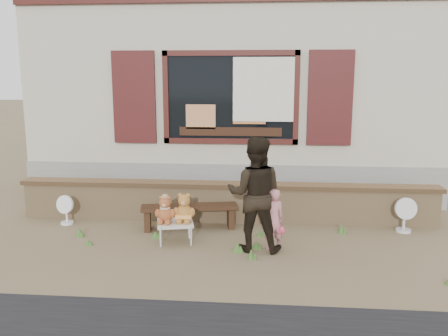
# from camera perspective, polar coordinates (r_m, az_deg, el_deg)

# --- Properties ---
(ground) EXTENTS (80.00, 80.00, 0.00)m
(ground) POSITION_cam_1_polar(r_m,az_deg,el_deg) (7.25, -0.42, -8.70)
(ground) COLOR brown
(ground) RESTS_ON ground
(shopfront) EXTENTS (8.04, 5.13, 4.00)m
(shopfront) POSITION_cam_1_polar(r_m,az_deg,el_deg) (11.30, 1.75, 8.78)
(shopfront) COLOR #ADA68C
(shopfront) RESTS_ON ground
(brick_wall) EXTENTS (7.10, 0.36, 0.67)m
(brick_wall) POSITION_cam_1_polar(r_m,az_deg,el_deg) (8.09, 0.25, -4.04)
(brick_wall) COLOR tan
(brick_wall) RESTS_ON ground
(bench) EXTENTS (1.57, 0.61, 0.39)m
(bench) POSITION_cam_1_polar(r_m,az_deg,el_deg) (7.70, -4.18, -5.27)
(bench) COLOR black
(bench) RESTS_ON ground
(folding_chair) EXTENTS (0.62, 0.57, 0.32)m
(folding_chair) POSITION_cam_1_polar(r_m,az_deg,el_deg) (7.11, -5.90, -6.69)
(folding_chair) COLOR beige
(folding_chair) RESTS_ON ground
(teddy_bear_left) EXTENTS (0.35, 0.32, 0.41)m
(teddy_bear_left) POSITION_cam_1_polar(r_m,az_deg,el_deg) (7.03, -7.08, -4.89)
(teddy_bear_left) COLOR brown
(teddy_bear_left) RESTS_ON folding_chair
(teddy_bear_right) EXTENTS (0.38, 0.35, 0.44)m
(teddy_bear_right) POSITION_cam_1_polar(r_m,az_deg,el_deg) (7.04, -4.80, -4.71)
(teddy_bear_right) COLOR #966029
(teddy_bear_right) RESTS_ON folding_chair
(child) EXTENTS (0.38, 0.32, 0.89)m
(child) POSITION_cam_1_polar(r_m,az_deg,el_deg) (6.80, 5.95, -6.15)
(child) COLOR #D78087
(child) RESTS_ON ground
(adult) EXTENTS (0.83, 0.67, 1.63)m
(adult) POSITION_cam_1_polar(r_m,az_deg,el_deg) (6.67, 3.73, -3.16)
(adult) COLOR black
(adult) RESTS_ON ground
(fan_left) EXTENTS (0.32, 0.21, 0.50)m
(fan_left) POSITION_cam_1_polar(r_m,az_deg,el_deg) (8.37, -18.44, -4.75)
(fan_left) COLOR white
(fan_left) RESTS_ON ground
(fan_right) EXTENTS (0.36, 0.24, 0.57)m
(fan_right) POSITION_cam_1_polar(r_m,az_deg,el_deg) (8.08, 20.89, -5.25)
(fan_right) COLOR silver
(fan_right) RESTS_ON ground
(grass_tufts) EXTENTS (5.19, 1.91, 0.16)m
(grass_tufts) POSITION_cam_1_polar(r_m,az_deg,el_deg) (7.03, -0.24, -8.80)
(grass_tufts) COLOR #3D6127
(grass_tufts) RESTS_ON ground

